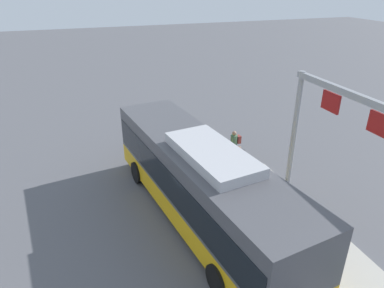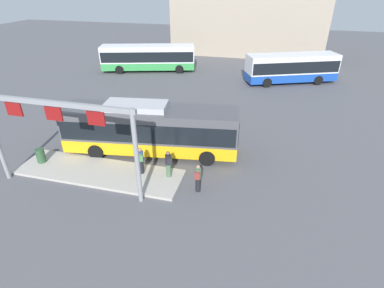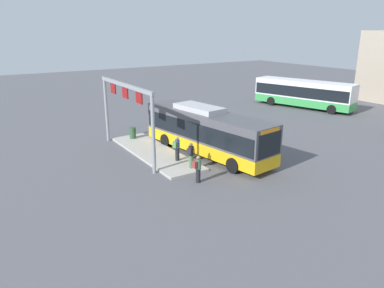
{
  "view_description": "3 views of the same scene",
  "coord_description": "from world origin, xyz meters",
  "px_view_note": "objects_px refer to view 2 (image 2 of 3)",
  "views": [
    {
      "loc": [
        -10.42,
        3.95,
        8.64
      ],
      "look_at": [
        3.74,
        -1.01,
        1.43
      ],
      "focal_mm": 32.69,
      "sensor_mm": 36.0,
      "label": 1
    },
    {
      "loc": [
        6.91,
        -16.14,
        10.26
      ],
      "look_at": [
        2.87,
        -0.43,
        1.23
      ],
      "focal_mm": 28.03,
      "sensor_mm": 36.0,
      "label": 2
    },
    {
      "loc": [
        20.72,
        -14.37,
        8.74
      ],
      "look_at": [
        0.91,
        -1.83,
        1.32
      ],
      "focal_mm": 34.22,
      "sensor_mm": 36.0,
      "label": 3
    }
  ],
  "objects_px": {
    "trash_bin": "(41,156)",
    "person_boarding": "(169,164)",
    "person_waiting_near": "(198,178)",
    "bus_background_left": "(292,67)",
    "bus_background_right": "(148,57)",
    "person_waiting_mid": "(141,160)",
    "bus_main": "(150,128)"
  },
  "relations": [
    {
      "from": "bus_background_left",
      "to": "person_boarding",
      "type": "xyz_separation_m",
      "value": [
        -7.26,
        -20.78,
        -0.73
      ]
    },
    {
      "from": "bus_background_left",
      "to": "bus_background_right",
      "type": "xyz_separation_m",
      "value": [
        -16.95,
        0.61,
        0.0
      ]
    },
    {
      "from": "bus_main",
      "to": "person_waiting_near",
      "type": "height_order",
      "value": "bus_main"
    },
    {
      "from": "person_boarding",
      "to": "trash_bin",
      "type": "relative_size",
      "value": 1.86
    },
    {
      "from": "bus_background_right",
      "to": "person_waiting_near",
      "type": "relative_size",
      "value": 6.89
    },
    {
      "from": "bus_main",
      "to": "trash_bin",
      "type": "xyz_separation_m",
      "value": [
        -6.13,
        -3.1,
        -1.2
      ]
    },
    {
      "from": "bus_background_left",
      "to": "trash_bin",
      "type": "bearing_deg",
      "value": 31.1
    },
    {
      "from": "person_waiting_mid",
      "to": "trash_bin",
      "type": "distance_m",
      "value": 6.57
    },
    {
      "from": "bus_main",
      "to": "person_waiting_mid",
      "type": "height_order",
      "value": "bus_main"
    },
    {
      "from": "person_boarding",
      "to": "bus_background_right",
      "type": "bearing_deg",
      "value": -7.91
    },
    {
      "from": "person_waiting_mid",
      "to": "bus_background_left",
      "type": "bearing_deg",
      "value": -45.74
    },
    {
      "from": "bus_main",
      "to": "person_waiting_mid",
      "type": "distance_m",
      "value": 2.85
    },
    {
      "from": "person_waiting_near",
      "to": "trash_bin",
      "type": "height_order",
      "value": "person_waiting_near"
    },
    {
      "from": "bus_main",
      "to": "bus_background_right",
      "type": "xyz_separation_m",
      "value": [
        -7.61,
        18.73,
        -0.03
      ]
    },
    {
      "from": "trash_bin",
      "to": "person_boarding",
      "type": "bearing_deg",
      "value": 3.14
    },
    {
      "from": "bus_background_left",
      "to": "trash_bin",
      "type": "xyz_separation_m",
      "value": [
        -15.47,
        -21.22,
        -1.17
      ]
    },
    {
      "from": "person_boarding",
      "to": "person_waiting_near",
      "type": "relative_size",
      "value": 1.0
    },
    {
      "from": "bus_background_left",
      "to": "person_boarding",
      "type": "relative_size",
      "value": 6.0
    },
    {
      "from": "bus_main",
      "to": "person_waiting_mid",
      "type": "xyz_separation_m",
      "value": [
        0.42,
        -2.71,
        -0.76
      ]
    },
    {
      "from": "person_waiting_mid",
      "to": "trash_bin",
      "type": "bearing_deg",
      "value": 70.89
    },
    {
      "from": "bus_background_left",
      "to": "person_waiting_near",
      "type": "height_order",
      "value": "bus_background_left"
    },
    {
      "from": "person_boarding",
      "to": "person_waiting_near",
      "type": "height_order",
      "value": "person_boarding"
    },
    {
      "from": "bus_main",
      "to": "person_boarding",
      "type": "relative_size",
      "value": 6.81
    },
    {
      "from": "bus_background_right",
      "to": "person_waiting_near",
      "type": "bearing_deg",
      "value": -78.79
    },
    {
      "from": "person_waiting_near",
      "to": "bus_background_right",
      "type": "bearing_deg",
      "value": 23.18
    },
    {
      "from": "person_boarding",
      "to": "trash_bin",
      "type": "height_order",
      "value": "person_boarding"
    },
    {
      "from": "person_boarding",
      "to": "person_waiting_near",
      "type": "xyz_separation_m",
      "value": [
        1.89,
        -0.7,
        -0.16
      ]
    },
    {
      "from": "person_waiting_near",
      "to": "person_waiting_mid",
      "type": "height_order",
      "value": "person_waiting_mid"
    },
    {
      "from": "bus_main",
      "to": "person_boarding",
      "type": "distance_m",
      "value": 3.46
    },
    {
      "from": "bus_background_right",
      "to": "person_boarding",
      "type": "bearing_deg",
      "value": -82.07
    },
    {
      "from": "trash_bin",
      "to": "bus_main",
      "type": "bearing_deg",
      "value": 26.86
    },
    {
      "from": "bus_background_left",
      "to": "bus_background_right",
      "type": "distance_m",
      "value": 16.96
    }
  ]
}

